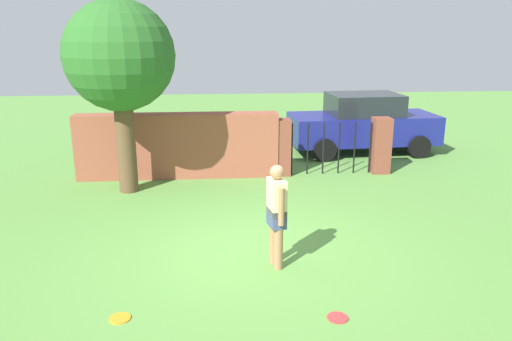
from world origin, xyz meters
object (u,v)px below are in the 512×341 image
tree (120,58)px  frisbee_orange (120,318)px  frisbee_red (338,318)px  person (277,211)px  car (363,123)px

tree → frisbee_orange: tree is taller
frisbee_red → person: bearing=111.8°
tree → frisbee_red: tree is taller
frisbee_orange → tree: bearing=97.9°
frisbee_red → car: bearing=72.2°
tree → person: 5.26m
car → frisbee_orange: 10.04m
tree → car: tree is taller
person → frisbee_orange: (-2.15, -1.32, -0.89)m
car → frisbee_red: bearing=-111.4°
person → frisbee_orange: size_ratio=6.00×
car → frisbee_red: size_ratio=15.91×
person → frisbee_red: (0.61, -1.53, -0.89)m
frisbee_red → frisbee_orange: size_ratio=1.00×
tree → frisbee_red: size_ratio=15.40×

